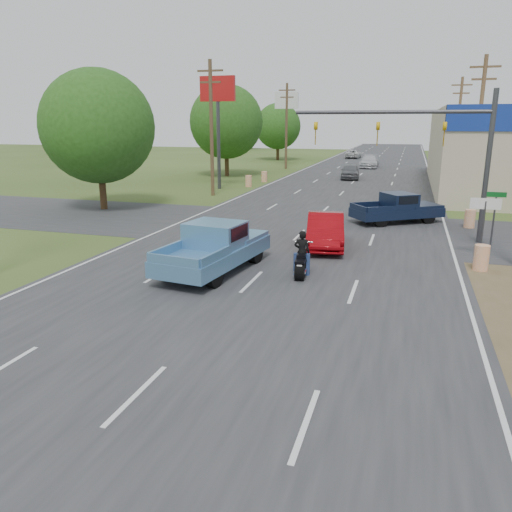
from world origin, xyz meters
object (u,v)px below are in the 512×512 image
(distant_car_silver, at_px, (370,161))
(distant_car_white, at_px, (353,154))
(blue_pickup, at_px, (216,246))
(navy_pickup, at_px, (399,208))
(motorcycle, at_px, (302,263))
(rider, at_px, (302,254))
(red_convertible, at_px, (325,231))
(distant_car_grey, at_px, (350,171))

(distant_car_silver, distance_m, distant_car_white, 16.90)
(blue_pickup, bearing_deg, navy_pickup, 69.07)
(motorcycle, relative_size, rider, 1.40)
(red_convertible, relative_size, navy_pickup, 0.87)
(distant_car_grey, xyz_separation_m, distant_car_white, (-3.03, 30.25, -0.10))
(red_convertible, relative_size, motorcycle, 2.06)
(motorcycle, bearing_deg, distant_car_grey, 87.26)
(motorcycle, xyz_separation_m, distant_car_white, (-5.21, 63.92, 0.15))
(navy_pickup, bearing_deg, red_convertible, -58.46)
(distant_car_silver, bearing_deg, navy_pickup, -83.10)
(motorcycle, relative_size, distant_car_grey, 0.51)
(blue_pickup, bearing_deg, distant_car_grey, 95.58)
(motorcycle, height_order, distant_car_grey, distant_car_grey)
(blue_pickup, distance_m, navy_pickup, 13.52)
(navy_pickup, height_order, distant_car_grey, navy_pickup)
(blue_pickup, bearing_deg, motorcycle, 12.26)
(blue_pickup, bearing_deg, distant_car_silver, 95.16)
(blue_pickup, bearing_deg, red_convertible, 62.97)
(blue_pickup, height_order, navy_pickup, blue_pickup)
(motorcycle, relative_size, navy_pickup, 0.42)
(navy_pickup, bearing_deg, blue_pickup, -63.26)
(rider, relative_size, navy_pickup, 0.30)
(blue_pickup, relative_size, navy_pickup, 1.13)
(red_convertible, height_order, distant_car_grey, red_convertible)
(red_convertible, height_order, navy_pickup, navy_pickup)
(motorcycle, height_order, rider, rider)
(distant_car_silver, bearing_deg, blue_pickup, -92.58)
(motorcycle, bearing_deg, distant_car_silver, 85.23)
(red_convertible, bearing_deg, motorcycle, -100.46)
(red_convertible, relative_size, distant_car_grey, 1.04)
(distant_car_grey, height_order, distant_car_silver, distant_car_silver)
(motorcycle, xyz_separation_m, distant_car_grey, (-2.18, 33.66, 0.25))
(rider, bearing_deg, navy_pickup, -111.68)
(red_convertible, distance_m, distant_car_silver, 42.82)
(distant_car_grey, bearing_deg, motorcycle, -91.83)
(blue_pickup, xyz_separation_m, distant_car_grey, (1.10, 33.94, -0.20))
(motorcycle, distance_m, distant_car_grey, 33.73)
(red_convertible, height_order, blue_pickup, blue_pickup)
(navy_pickup, height_order, distant_car_silver, navy_pickup)
(distant_car_white, bearing_deg, distant_car_silver, 103.80)
(red_convertible, bearing_deg, blue_pickup, -133.59)
(rider, bearing_deg, red_convertible, -97.88)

